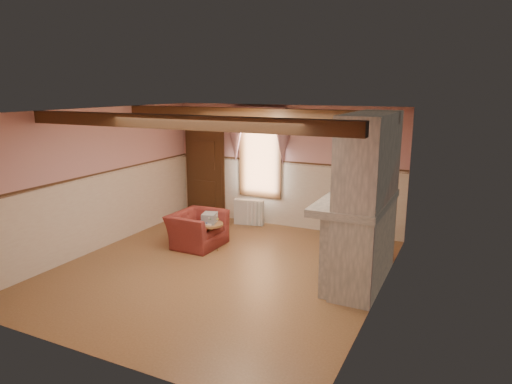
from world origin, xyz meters
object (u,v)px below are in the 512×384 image
at_px(armchair, 197,229).
at_px(side_table, 211,237).
at_px(mantel_clock, 367,183).
at_px(bowl, 358,194).
at_px(oil_lamp, 364,184).
at_px(radiator, 249,212).

xyz_separation_m(armchair, side_table, (0.38, -0.10, -0.07)).
height_order(armchair, mantel_clock, mantel_clock).
relative_size(side_table, bowl, 1.61).
bearing_deg(oil_lamp, radiator, 152.15).
xyz_separation_m(armchair, oil_lamp, (3.30, 0.20, 1.21)).
height_order(side_table, oil_lamp, oil_lamp).
bearing_deg(bowl, mantel_clock, 90.00).
bearing_deg(armchair, mantel_clock, -80.53).
bearing_deg(mantel_clock, side_table, -169.08).
bearing_deg(side_table, armchair, 165.08).
distance_m(side_table, mantel_clock, 3.22).
height_order(armchair, oil_lamp, oil_lamp).
bearing_deg(oil_lamp, mantel_clock, 90.00).
xyz_separation_m(bowl, oil_lamp, (0.00, 0.39, 0.10)).
height_order(radiator, mantel_clock, mantel_clock).
bearing_deg(armchair, side_table, -103.46).
height_order(armchair, side_table, armchair).
bearing_deg(side_table, mantel_clock, 10.92).
xyz_separation_m(radiator, bowl, (3.01, -1.98, 1.16)).
height_order(mantel_clock, oil_lamp, oil_lamp).
relative_size(armchair, mantel_clock, 4.46).
bearing_deg(radiator, mantel_clock, -33.90).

